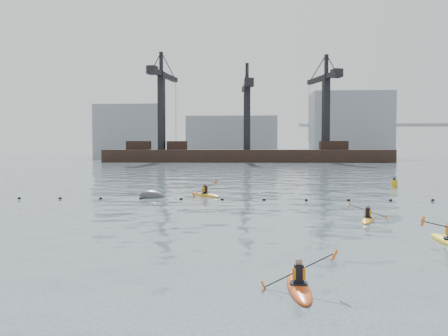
% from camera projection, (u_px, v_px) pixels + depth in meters
% --- Properties ---
extents(ground, '(400.00, 400.00, 0.00)m').
position_uv_depth(ground, '(258.00, 303.00, 11.67)').
color(ground, '#3A4A55').
rests_on(ground, ground).
extents(float_line, '(33.24, 0.73, 0.24)m').
position_uv_depth(float_line, '(243.00, 200.00, 34.18)').
color(float_line, black).
rests_on(float_line, ground).
extents(barge_pier, '(72.00, 19.30, 29.50)m').
position_uv_depth(barge_pier, '(246.00, 154.00, 121.37)').
color(barge_pier, black).
rests_on(barge_pier, ground).
extents(skyline, '(141.00, 28.00, 22.00)m').
position_uv_depth(skyline, '(253.00, 131.00, 161.12)').
color(skyline, gray).
rests_on(skyline, ground).
extents(kayaker_0, '(2.08, 2.97, 1.20)m').
position_uv_depth(kayaker_0, '(299.00, 286.00, 12.78)').
color(kayaker_0, '#CA4513').
rests_on(kayaker_0, ground).
extents(kayaker_3, '(1.93, 2.95, 1.05)m').
position_uv_depth(kayaker_3, '(368.00, 219.00, 24.67)').
color(kayaker_3, orange).
rests_on(kayaker_3, ground).
extents(kayaker_5, '(2.83, 3.10, 1.35)m').
position_uv_depth(kayaker_5, '(205.00, 194.00, 37.15)').
color(kayaker_5, gold).
rests_on(kayaker_5, ground).
extents(mooring_buoy, '(2.64, 2.23, 1.49)m').
position_uv_depth(mooring_buoy, '(153.00, 198.00, 35.82)').
color(mooring_buoy, '#3B3E40').
rests_on(mooring_buoy, ground).
extents(nav_buoy, '(0.64, 0.64, 1.16)m').
position_uv_depth(nav_buoy, '(394.00, 184.00, 44.96)').
color(nav_buoy, yellow).
rests_on(nav_buoy, ground).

